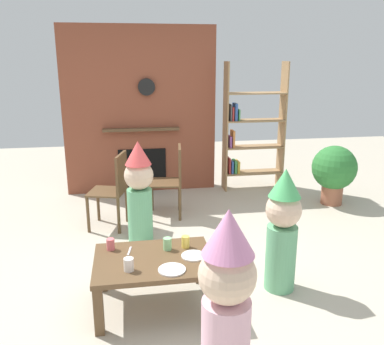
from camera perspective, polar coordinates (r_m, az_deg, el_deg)
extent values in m
plane|color=#BCB29E|center=(4.01, -1.24, -13.58)|extent=(12.00, 12.00, 0.00)
cube|color=brown|center=(6.11, -7.18, 8.47)|extent=(2.20, 0.18, 2.40)
cube|color=black|center=(6.18, -6.88, 0.52)|extent=(0.70, 0.02, 0.60)
cube|color=brown|center=(6.01, -7.05, 5.94)|extent=(1.10, 0.10, 0.04)
cylinder|color=black|center=(5.96, -6.33, 11.70)|extent=(0.24, 0.04, 0.24)
cube|color=#9E7A51|center=(6.12, 4.65, 6.19)|extent=(0.02, 0.28, 1.90)
cube|color=#9E7A51|center=(6.39, 12.39, 6.28)|extent=(0.02, 0.28, 1.90)
cube|color=#9E7A51|center=(6.39, 8.35, 0.05)|extent=(0.86, 0.28, 0.02)
cube|color=#9E7A51|center=(6.30, 8.49, 3.56)|extent=(0.86, 0.28, 0.02)
cube|color=#9E7A51|center=(6.22, 8.64, 7.16)|extent=(0.86, 0.28, 0.02)
cube|color=#9E7A51|center=(6.18, 8.80, 10.82)|extent=(0.86, 0.28, 0.02)
cube|color=#B23333|center=(6.26, 5.10, 1.02)|extent=(0.03, 0.20, 0.23)
cube|color=#3359A5|center=(6.27, 5.45, 0.85)|extent=(0.03, 0.20, 0.19)
cube|color=#3F8C4C|center=(6.28, 5.90, 0.88)|extent=(0.04, 0.20, 0.19)
cube|color=gold|center=(6.30, 6.30, 0.84)|extent=(0.04, 0.20, 0.18)
cube|color=#8C4C99|center=(6.17, 5.21, 4.31)|extent=(0.03, 0.20, 0.17)
cube|color=#D87F3F|center=(6.18, 5.64, 4.70)|extent=(0.03, 0.20, 0.25)
cube|color=#4C4C51|center=(6.10, 5.26, 8.32)|extent=(0.02, 0.20, 0.24)
cube|color=#B23333|center=(6.11, 5.54, 8.14)|extent=(0.02, 0.20, 0.20)
cube|color=#3359A5|center=(6.12, 5.97, 8.38)|extent=(0.04, 0.20, 0.25)
cube|color=#3F8C4C|center=(6.14, 6.38, 7.98)|extent=(0.02, 0.20, 0.16)
cube|color=brown|center=(3.35, -5.34, -12.08)|extent=(0.94, 0.69, 0.04)
cube|color=brown|center=(3.21, -12.81, -18.20)|extent=(0.07, 0.07, 0.38)
cube|color=brown|center=(3.26, 2.98, -17.26)|extent=(0.07, 0.07, 0.38)
cube|color=brown|center=(3.72, -12.30, -13.08)|extent=(0.07, 0.07, 0.38)
cube|color=brown|center=(3.76, 1.03, -12.37)|extent=(0.07, 0.07, 0.38)
cylinder|color=#8CD18C|center=(3.45, -3.42, -9.84)|extent=(0.07, 0.07, 0.10)
cylinder|color=silver|center=(3.18, -8.76, -12.48)|extent=(0.08, 0.08, 0.10)
cylinder|color=#F2CC4C|center=(3.49, -0.91, -9.58)|extent=(0.07, 0.07, 0.10)
cylinder|color=#E5666B|center=(3.51, -11.22, -9.73)|extent=(0.07, 0.07, 0.10)
cylinder|color=white|center=(3.17, -2.80, -13.30)|extent=(0.21, 0.21, 0.01)
cylinder|color=white|center=(3.36, 0.19, -11.47)|extent=(0.19, 0.19, 0.01)
cone|color=#EAC68C|center=(3.18, 1.90, -12.48)|extent=(0.10, 0.10, 0.07)
cube|color=silver|center=(3.48, -8.67, -10.70)|extent=(0.04, 0.15, 0.01)
sphere|color=beige|center=(2.35, 4.92, -13.96)|extent=(0.33, 0.33, 0.33)
cone|color=pink|center=(2.23, 5.07, -8.21)|extent=(0.30, 0.30, 0.26)
cylinder|color=#66B27F|center=(3.70, 12.18, -11.46)|extent=(0.26, 0.26, 0.58)
sphere|color=beige|center=(3.53, 12.59, -5.05)|extent=(0.30, 0.30, 0.30)
cone|color=#4CB766|center=(3.45, 12.82, -1.41)|extent=(0.27, 0.27, 0.24)
cylinder|color=#66B27F|center=(4.52, -7.19, -5.94)|extent=(0.27, 0.27, 0.60)
sphere|color=beige|center=(4.38, -7.40, -0.39)|extent=(0.31, 0.31, 0.31)
cone|color=#EA4C4C|center=(4.32, -7.51, 2.71)|extent=(0.28, 0.28, 0.25)
cube|color=brown|center=(4.92, -11.71, -2.62)|extent=(0.49, 0.49, 0.02)
cube|color=brown|center=(4.80, -9.76, -0.05)|extent=(0.13, 0.39, 0.45)
cylinder|color=brown|center=(5.21, -12.88, -4.27)|extent=(0.04, 0.04, 0.43)
cylinder|color=brown|center=(4.89, -14.21, -5.70)|extent=(0.04, 0.04, 0.43)
cylinder|color=brown|center=(5.10, -9.03, -4.47)|extent=(0.04, 0.04, 0.43)
cylinder|color=brown|center=(4.78, -10.13, -5.95)|extent=(0.04, 0.04, 0.43)
cube|color=brown|center=(5.17, -3.74, -1.39)|extent=(0.44, 0.44, 0.02)
cube|color=brown|center=(5.11, -1.71, 1.15)|extent=(0.08, 0.40, 0.45)
cylinder|color=brown|center=(5.42, -5.57, -3.13)|extent=(0.04, 0.04, 0.43)
cylinder|color=brown|center=(5.08, -5.76, -4.44)|extent=(0.04, 0.04, 0.43)
cylinder|color=brown|center=(5.41, -1.75, -3.08)|extent=(0.04, 0.04, 0.43)
cylinder|color=brown|center=(5.07, -1.69, -4.40)|extent=(0.04, 0.04, 0.43)
cylinder|color=#9E5B42|center=(6.00, 18.80, -2.90)|extent=(0.29, 0.29, 0.26)
sphere|color=#2F7B35|center=(5.89, 19.12, 0.64)|extent=(0.60, 0.60, 0.60)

